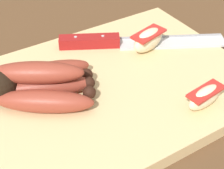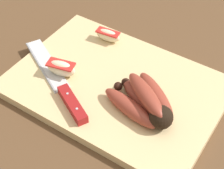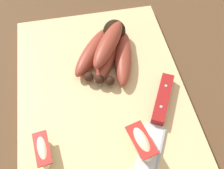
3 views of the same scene
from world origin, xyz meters
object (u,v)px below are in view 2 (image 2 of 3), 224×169
banana_bunch (146,102)px  apple_wedge_middle (108,35)px  chefs_knife (63,89)px  apple_wedge_near (61,68)px

banana_bunch → apple_wedge_middle: 0.23m
chefs_knife → banana_bunch: bearing=17.4°
chefs_knife → apple_wedge_near: 0.05m
apple_wedge_near → apple_wedge_middle: 0.15m
banana_bunch → apple_wedge_middle: size_ratio=2.54×
banana_bunch → chefs_knife: banana_bunch is taller
chefs_knife → apple_wedge_near: apple_wedge_near is taller
chefs_knife → apple_wedge_near: size_ratio=3.80×
chefs_knife → apple_wedge_middle: 0.19m
banana_bunch → apple_wedge_middle: bearing=142.5°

